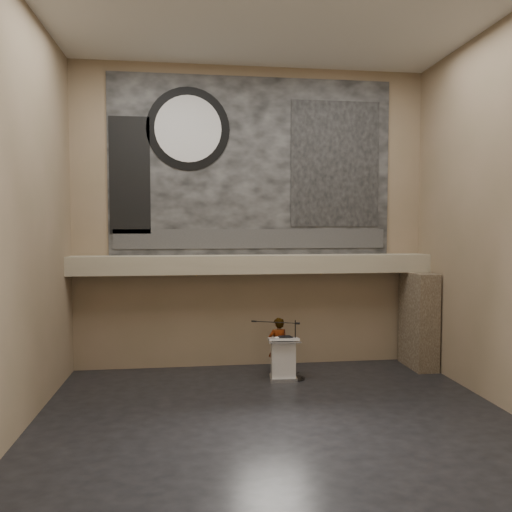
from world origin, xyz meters
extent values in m
plane|color=black|center=(0.00, 0.00, 0.00)|extent=(10.00, 10.00, 0.00)
plane|color=silver|center=(0.00, 0.00, 8.50)|extent=(10.00, 10.00, 0.00)
cube|color=#78674C|center=(0.00, 4.00, 4.25)|extent=(10.00, 0.02, 8.50)
cube|color=#78674C|center=(0.00, -4.00, 4.25)|extent=(10.00, 0.02, 8.50)
cube|color=#78674C|center=(-5.00, 0.00, 4.25)|extent=(0.02, 8.00, 8.50)
cube|color=#78674C|center=(5.00, 0.00, 4.25)|extent=(0.02, 8.00, 8.50)
cube|color=gray|center=(0.00, 3.60, 2.95)|extent=(10.00, 0.80, 0.50)
cylinder|color=#B2893D|center=(-1.60, 3.55, 2.67)|extent=(0.04, 0.04, 0.06)
cylinder|color=#B2893D|center=(1.90, 3.55, 2.67)|extent=(0.04, 0.04, 0.06)
cube|color=black|center=(0.00, 3.97, 5.70)|extent=(8.00, 0.05, 5.00)
cube|color=#303030|center=(0.00, 3.93, 3.65)|extent=(7.76, 0.02, 0.55)
cylinder|color=black|center=(-1.80, 3.93, 6.70)|extent=(2.30, 0.02, 2.30)
cylinder|color=silver|center=(-1.80, 3.91, 6.70)|extent=(1.84, 0.02, 1.84)
cube|color=black|center=(2.40, 3.93, 5.80)|extent=(2.60, 0.02, 3.60)
cube|color=black|center=(-3.40, 3.93, 5.40)|extent=(1.10, 0.02, 3.20)
cube|color=#45382A|center=(4.65, 3.15, 1.35)|extent=(0.60, 1.40, 2.70)
cube|color=silver|center=(0.62, 2.49, 0.04)|extent=(0.74, 0.58, 0.08)
cube|color=silver|center=(0.62, 2.49, 0.56)|extent=(0.64, 0.47, 0.96)
cube|color=silver|center=(0.62, 2.47, 1.07)|extent=(0.82, 0.61, 0.14)
cube|color=black|center=(0.68, 2.48, 1.12)|extent=(0.37, 0.32, 0.04)
cube|color=silver|center=(0.53, 2.49, 1.10)|extent=(0.27, 0.32, 0.00)
imported|color=silver|center=(0.57, 2.97, 0.77)|extent=(0.62, 0.47, 1.54)
cylinder|color=black|center=(0.95, 2.50, 0.01)|extent=(0.52, 0.52, 0.02)
cylinder|color=black|center=(0.95, 2.50, 0.78)|extent=(0.03, 0.03, 1.55)
cylinder|color=black|center=(0.43, 2.70, 1.47)|extent=(1.16, 0.47, 0.02)
camera|label=1|loc=(-1.72, -10.16, 3.95)|focal=35.00mm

